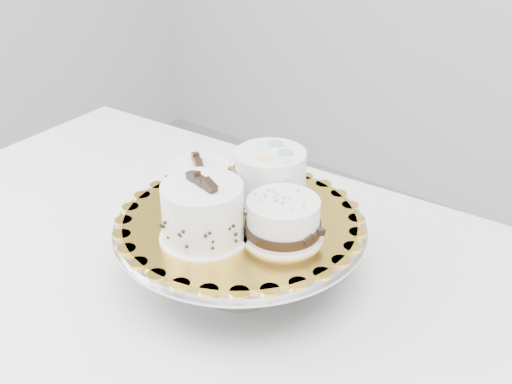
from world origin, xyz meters
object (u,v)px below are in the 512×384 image
Objects in this scene: cake_board at (240,220)px; cake_dots at (270,175)px; cake_stand at (241,239)px; table at (197,315)px; cake_ribbon at (284,220)px; cake_swirl at (203,213)px; cake_banded at (199,186)px.

cake_dots reaches higher than cake_board.
cake_stand is at bearing -96.74° from cake_dots.
table is 11.19× the size of cake_ribbon.
cake_board is (0.05, 0.05, 0.17)m from table.
cake_swirl is at bearing -97.32° from cake_board.
cake_banded is 0.11m from cake_dots.
cake_stand reaches higher than table.
cake_board is 0.08m from cake_ribbon.
cake_ribbon is (0.09, 0.07, -0.01)m from cake_swirl.
cake_dots is at bearing 99.47° from cake_swirl.
cake_stand is 0.10m from cake_swirl.
cake_swirl is 1.05× the size of cake_banded.
table is at bearing -139.29° from cake_stand.
cake_ribbon is (0.15, 0.00, -0.00)m from cake_banded.
table is at bearing -139.29° from cake_board.
cake_stand is 0.10m from cake_ribbon.
cake_stand is 0.11m from cake_dots.
cake_stand is 0.03m from cake_board.
cake_stand is at bearing 37.42° from table.
cake_dots is at bearing 63.40° from table.
cake_dots is (-0.00, 0.07, 0.04)m from cake_board.
table is 0.25m from cake_ribbon.
cake_stand is 0.10m from cake_banded.
cake_stand is (0.05, 0.05, 0.14)m from table.
cake_banded reaches higher than cake_dots.
cake_swirl reaches higher than cake_banded.
cake_banded reaches higher than cake_stand.
cake_swirl reaches higher than cake_ribbon.
cake_banded is at bearing 114.51° from table.
cake_ribbon is at bearing 50.02° from cake_swirl.
cake_ribbon reaches higher than cake_board.
cake_board is 0.08m from cake_banded.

